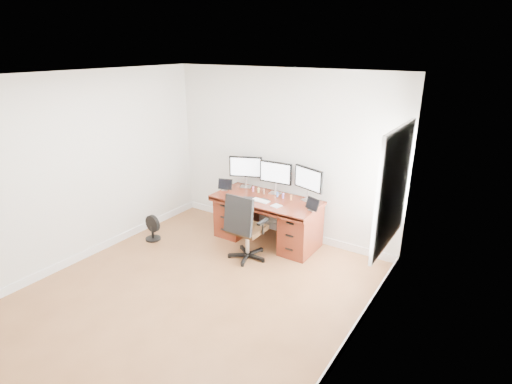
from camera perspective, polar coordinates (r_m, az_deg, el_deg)
The scene contains 21 objects.
ground at distance 5.33m, azimuth -9.16°, elevation -14.40°, with size 4.50×4.50×0.00m, color brown.
back_wall at distance 6.44m, azimuth 3.68°, elevation 5.28°, with size 4.00×0.10×2.70m, color silver.
right_wall at distance 3.82m, azimuth 13.82°, elevation -6.10°, with size 0.10×4.50×2.70m.
desk at distance 6.41m, azimuth 1.62°, elevation -3.74°, with size 1.70×0.80×0.75m.
office_chair at distance 5.91m, azimuth -1.51°, elevation -6.59°, with size 0.59×0.56×1.04m.
floor_fan at distance 6.74m, azimuth -14.62°, elevation -5.03°, with size 0.29×0.25×0.42m.
monitor_left at distance 6.66m, azimuth -1.49°, elevation 3.47°, with size 0.52×0.25×0.53m.
monitor_center at distance 6.36m, azimuth 2.81°, elevation 2.64°, with size 0.55×0.15×0.53m.
monitor_right at distance 6.10m, azimuth 7.50°, elevation 1.71°, with size 0.53×0.20×0.53m.
tablet_left at distance 6.61m, azimuth -4.47°, elevation 0.98°, with size 0.25×0.14×0.19m.
tablet_right at distance 5.83m, azimuth 8.02°, elevation -1.86°, with size 0.25×0.15×0.19m.
keyboard at distance 6.14m, azimuth 0.66°, elevation -1.24°, with size 0.28×0.12×0.01m, color white.
trackpad at distance 5.96m, azimuth 2.92°, elevation -1.98°, with size 0.14×0.14×0.01m, color #B7BABF.
drawing_tablet at distance 6.24m, azimuth -1.00°, elevation -0.92°, with size 0.20×0.13×0.01m, color black.
phone at distance 6.21m, azimuth 1.23°, elevation -1.04°, with size 0.12×0.06×0.01m, color black.
figurine_pink at distance 6.53m, azimuth -0.41°, elevation 0.48°, with size 0.04×0.04×0.09m.
figurine_yellow at distance 6.48m, azimuth 0.36°, elevation 0.31°, with size 0.04×0.04×0.09m.
figurine_brown at distance 6.43m, azimuth 1.13°, elevation 0.14°, with size 0.04×0.04×0.09m.
figurine_blue at distance 6.31m, azimuth 3.07°, elevation -0.30°, with size 0.04×0.04×0.09m.
figurine_purple at distance 6.26m, azimuth 3.91°, elevation -0.48°, with size 0.04×0.04×0.09m.
figurine_orange at distance 6.20m, azimuth 5.04°, elevation -0.73°, with size 0.04×0.04×0.09m.
Camera 1 is at (3.06, -3.17, 3.01)m, focal length 28.00 mm.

